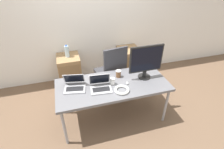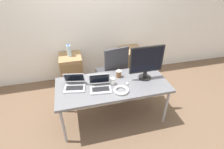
{
  "view_description": "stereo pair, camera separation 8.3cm",
  "coord_description": "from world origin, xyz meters",
  "px_view_note": "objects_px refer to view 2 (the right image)",
  "views": [
    {
      "loc": [
        -0.61,
        -2.06,
        2.29
      ],
      "look_at": [
        0.0,
        0.04,
        0.85
      ],
      "focal_mm": 28.0,
      "sensor_mm": 36.0,
      "label": 1
    },
    {
      "loc": [
        -0.53,
        -2.08,
        2.29
      ],
      "look_at": [
        0.0,
        0.04,
        0.85
      ],
      "focal_mm": 28.0,
      "sensor_mm": 36.0,
      "label": 2
    }
  ],
  "objects_px": {
    "cabinet_right": "(131,63)",
    "monitor": "(146,62)",
    "cabinet_left": "(72,70)",
    "laptop_left": "(100,86)",
    "laptop_right": "(74,85)",
    "office_chair": "(112,76)",
    "mouse": "(127,83)",
    "water_bottle": "(69,51)",
    "coffee_cup_brown": "(119,74)",
    "coffee_cup_white": "(112,81)",
    "cable_coil": "(121,90)"
  },
  "relations": [
    {
      "from": "office_chair",
      "to": "water_bottle",
      "type": "distance_m",
      "value": 0.99
    },
    {
      "from": "monitor",
      "to": "cable_coil",
      "type": "bearing_deg",
      "value": -152.86
    },
    {
      "from": "cabinet_left",
      "to": "monitor",
      "type": "relative_size",
      "value": 1.23
    },
    {
      "from": "mouse",
      "to": "coffee_cup_white",
      "type": "bearing_deg",
      "value": 163.84
    },
    {
      "from": "cabinet_left",
      "to": "coffee_cup_brown",
      "type": "distance_m",
      "value": 1.31
    },
    {
      "from": "cabinet_left",
      "to": "laptop_right",
      "type": "bearing_deg",
      "value": -88.64
    },
    {
      "from": "cabinet_left",
      "to": "monitor",
      "type": "bearing_deg",
      "value": -44.82
    },
    {
      "from": "laptop_right",
      "to": "office_chair",
      "type": "bearing_deg",
      "value": 39.01
    },
    {
      "from": "cabinet_right",
      "to": "water_bottle",
      "type": "distance_m",
      "value": 1.39
    },
    {
      "from": "water_bottle",
      "to": "laptop_left",
      "type": "distance_m",
      "value": 1.29
    },
    {
      "from": "cabinet_right",
      "to": "cable_coil",
      "type": "xyz_separation_m",
      "value": [
        -0.64,
        -1.36,
        0.38
      ]
    },
    {
      "from": "laptop_right",
      "to": "cabinet_right",
      "type": "bearing_deg",
      "value": 40.56
    },
    {
      "from": "office_chair",
      "to": "laptop_left",
      "type": "bearing_deg",
      "value": -116.76
    },
    {
      "from": "laptop_right",
      "to": "mouse",
      "type": "bearing_deg",
      "value": -9.09
    },
    {
      "from": "water_bottle",
      "to": "coffee_cup_brown",
      "type": "height_order",
      "value": "water_bottle"
    },
    {
      "from": "cabinet_right",
      "to": "cable_coil",
      "type": "bearing_deg",
      "value": -115.2
    },
    {
      "from": "coffee_cup_white",
      "to": "cable_coil",
      "type": "height_order",
      "value": "coffee_cup_white"
    },
    {
      "from": "laptop_left",
      "to": "coffee_cup_brown",
      "type": "height_order",
      "value": "laptop_left"
    },
    {
      "from": "cabinet_left",
      "to": "laptop_left",
      "type": "bearing_deg",
      "value": -72.21
    },
    {
      "from": "monitor",
      "to": "coffee_cup_brown",
      "type": "bearing_deg",
      "value": 162.16
    },
    {
      "from": "mouse",
      "to": "cabinet_left",
      "type": "bearing_deg",
      "value": 123.38
    },
    {
      "from": "mouse",
      "to": "laptop_right",
      "type": "bearing_deg",
      "value": 170.91
    },
    {
      "from": "laptop_right",
      "to": "cable_coil",
      "type": "bearing_deg",
      "value": -22.21
    },
    {
      "from": "water_bottle",
      "to": "laptop_left",
      "type": "xyz_separation_m",
      "value": [
        0.39,
        -1.22,
        -0.04
      ]
    },
    {
      "from": "coffee_cup_white",
      "to": "cable_coil",
      "type": "relative_size",
      "value": 0.48
    },
    {
      "from": "cabinet_right",
      "to": "monitor",
      "type": "relative_size",
      "value": 1.23
    },
    {
      "from": "laptop_left",
      "to": "cable_coil",
      "type": "bearing_deg",
      "value": -26.91
    },
    {
      "from": "cabinet_right",
      "to": "mouse",
      "type": "distance_m",
      "value": 1.38
    },
    {
      "from": "water_bottle",
      "to": "mouse",
      "type": "xyz_separation_m",
      "value": [
        0.81,
        -1.23,
        -0.07
      ]
    },
    {
      "from": "office_chair",
      "to": "cabinet_left",
      "type": "relative_size",
      "value": 1.58
    },
    {
      "from": "office_chair",
      "to": "laptop_left",
      "type": "xyz_separation_m",
      "value": [
        -0.36,
        -0.71,
        0.35
      ]
    },
    {
      "from": "laptop_left",
      "to": "laptop_right",
      "type": "bearing_deg",
      "value": 161.6
    },
    {
      "from": "laptop_left",
      "to": "monitor",
      "type": "height_order",
      "value": "monitor"
    },
    {
      "from": "coffee_cup_white",
      "to": "coffee_cup_brown",
      "type": "xyz_separation_m",
      "value": [
        0.15,
        0.16,
        0.01
      ]
    },
    {
      "from": "office_chair",
      "to": "monitor",
      "type": "bearing_deg",
      "value": -57.85
    },
    {
      "from": "office_chair",
      "to": "monitor",
      "type": "distance_m",
      "value": 0.94
    },
    {
      "from": "water_bottle",
      "to": "laptop_left",
      "type": "height_order",
      "value": "water_bottle"
    },
    {
      "from": "cabinet_right",
      "to": "water_bottle",
      "type": "height_order",
      "value": "water_bottle"
    },
    {
      "from": "water_bottle",
      "to": "coffee_cup_white",
      "type": "relative_size",
      "value": 2.35
    },
    {
      "from": "monitor",
      "to": "coffee_cup_brown",
      "type": "relative_size",
      "value": 4.71
    },
    {
      "from": "laptop_right",
      "to": "mouse",
      "type": "distance_m",
      "value": 0.79
    },
    {
      "from": "office_chair",
      "to": "mouse",
      "type": "xyz_separation_m",
      "value": [
        0.06,
        -0.71,
        0.32
      ]
    },
    {
      "from": "monitor",
      "to": "mouse",
      "type": "bearing_deg",
      "value": -163.06
    },
    {
      "from": "cabinet_left",
      "to": "coffee_cup_brown",
      "type": "height_order",
      "value": "coffee_cup_brown"
    },
    {
      "from": "mouse",
      "to": "coffee_cup_white",
      "type": "xyz_separation_m",
      "value": [
        -0.22,
        0.06,
        0.04
      ]
    },
    {
      "from": "laptop_right",
      "to": "mouse",
      "type": "height_order",
      "value": "laptop_right"
    },
    {
      "from": "laptop_left",
      "to": "coffee_cup_white",
      "type": "height_order",
      "value": "laptop_left"
    },
    {
      "from": "coffee_cup_white",
      "to": "coffee_cup_brown",
      "type": "distance_m",
      "value": 0.22
    },
    {
      "from": "water_bottle",
      "to": "coffee_cup_brown",
      "type": "distance_m",
      "value": 1.24
    },
    {
      "from": "cabinet_left",
      "to": "cable_coil",
      "type": "relative_size",
      "value": 3.03
    }
  ]
}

